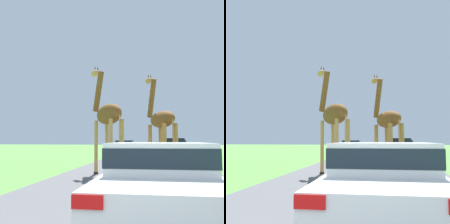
{
  "view_description": "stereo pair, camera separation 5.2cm",
  "coord_description": "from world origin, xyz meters",
  "views": [
    {
      "loc": [
        0.64,
        -1.31,
        1.44
      ],
      "look_at": [
        -1.12,
        10.1,
        2.59
      ],
      "focal_mm": 45.0,
      "sensor_mm": 36.0,
      "label": 1
    },
    {
      "loc": [
        0.69,
        -1.31,
        1.44
      ],
      "look_at": [
        -1.12,
        10.1,
        2.59
      ],
      "focal_mm": 45.0,
      "sensor_mm": 36.0,
      "label": 2
    }
  ],
  "objects": [
    {
      "name": "car_lead_maroon",
      "position": [
        0.7,
        3.99,
        0.74
      ],
      "size": [
        1.93,
        4.67,
        1.39
      ],
      "color": "silver",
      "rests_on": "ground"
    },
    {
      "name": "road",
      "position": [
        0.0,
        30.0,
        0.0
      ],
      "size": [
        6.73,
        120.0,
        0.0
      ],
      "color": "#5B5B5E",
      "rests_on": "ground"
    },
    {
      "name": "car_queue_left",
      "position": [
        -2.47,
        27.35,
        0.78
      ],
      "size": [
        1.87,
        4.03,
        1.46
      ],
      "color": "silver",
      "rests_on": "ground"
    },
    {
      "name": "giraffe_companion",
      "position": [
        0.9,
        11.88,
        2.24
      ],
      "size": [
        1.61,
        2.82,
        4.8
      ],
      "rotation": [
        0.0,
        0.0,
        0.43
      ],
      "color": "#B77F3D",
      "rests_on": "ground"
    },
    {
      "name": "car_far_ahead",
      "position": [
        2.56,
        26.19,
        0.76
      ],
      "size": [
        1.89,
        4.35,
        1.41
      ],
      "color": "navy",
      "rests_on": "ground"
    },
    {
      "name": "car_queue_right",
      "position": [
        1.93,
        20.64,
        0.83
      ],
      "size": [
        1.78,
        4.81,
        1.56
      ],
      "color": "black",
      "rests_on": "ground"
    },
    {
      "name": "giraffe_near_road",
      "position": [
        -1.34,
        10.2,
        2.42
      ],
      "size": [
        1.92,
        2.32,
        4.82
      ],
      "rotation": [
        0.0,
        0.0,
        0.65
      ],
      "color": "tan",
      "rests_on": "ground"
    }
  ]
}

